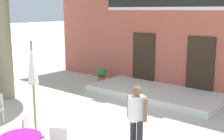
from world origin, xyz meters
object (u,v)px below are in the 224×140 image
cafe_chair_near_tree_3 (31,132)px  ground_planter_left (102,75)px  pedestrian_near_entrance (137,117)px  cafe_umbrella (33,75)px

cafe_chair_near_tree_3 → ground_planter_left: size_ratio=1.34×
ground_planter_left → pedestrian_near_entrance: 7.04m
ground_planter_left → pedestrian_near_entrance: (5.21, -4.70, 0.56)m
cafe_umbrella → pedestrian_near_entrance: size_ratio=1.53×
cafe_chair_near_tree_3 → cafe_umbrella: 1.46m
cafe_chair_near_tree_3 → cafe_umbrella: (-0.68, 0.61, 1.14)m
cafe_chair_near_tree_3 → ground_planter_left: (-3.24, 6.12, -0.15)m
ground_planter_left → pedestrian_near_entrance: size_ratio=0.41×
cafe_umbrella → cafe_chair_near_tree_3: bearing=-42.0°
cafe_umbrella → ground_planter_left: size_ratio=3.76×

